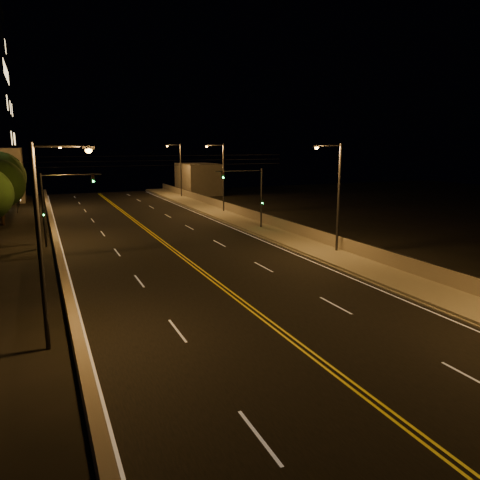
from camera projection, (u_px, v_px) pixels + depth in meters
name	position (u px, v px, depth m)	size (l,w,h in m)	color
ground	(409.00, 429.00, 14.60)	(160.00, 160.00, 0.00)	black
road	(202.00, 272.00, 32.59)	(18.00, 120.00, 0.02)	black
sidewalk	(333.00, 256.00, 36.75)	(3.60, 120.00, 0.30)	gray
curb	(312.00, 259.00, 36.04)	(0.14, 120.00, 0.15)	gray
parapet_wall	(350.00, 246.00, 37.26)	(0.30, 120.00, 1.00)	gray
jersey_barrier	(64.00, 280.00, 28.99)	(0.45, 120.00, 0.92)	gray
distant_building_right	(199.00, 179.00, 83.76)	(6.00, 10.00, 5.41)	slate
parapet_rail	(351.00, 239.00, 37.16)	(0.06, 0.06, 120.00)	black
lane_markings	(203.00, 272.00, 32.52)	(17.32, 116.00, 0.00)	silver
streetlight_1	(336.00, 191.00, 36.87)	(2.55, 0.28, 8.82)	#2D2D33
streetlight_2	(221.00, 174.00, 59.45)	(2.55, 0.28, 8.82)	#2D2D33
streetlight_3	(179.00, 167.00, 76.76)	(2.55, 0.28, 8.82)	#2D2D33
streetlight_4	(46.00, 233.00, 19.47)	(2.55, 0.28, 8.82)	#2D2D33
streetlight_5	(40.00, 187.00, 40.95)	(2.55, 0.28, 8.82)	#2D2D33
streetlight_6	(38.00, 172.00, 61.96)	(2.55, 0.28, 8.82)	#2D2D33
traffic_signal_right	(253.00, 192.00, 47.63)	(5.11, 0.31, 6.35)	#2D2D33
traffic_signal_left	(55.00, 200.00, 40.31)	(5.11, 0.31, 6.35)	#2D2D33
overhead_wires	(165.00, 160.00, 39.65)	(22.00, 0.03, 0.83)	black
tree_2	(0.00, 177.00, 54.93)	(5.87, 5.87, 7.96)	black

